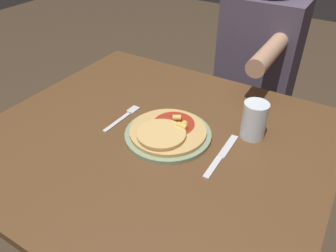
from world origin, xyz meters
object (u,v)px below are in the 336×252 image
Objects in this scene: plate at (168,134)px; person_diner at (257,64)px; fork at (124,117)px; drinking_glass at (254,120)px; dining_table at (154,161)px; knife at (221,156)px; pizza at (167,131)px.

person_diner reaches higher than plate.
fork is (-0.19, 0.01, -0.00)m from plate.
person_diner is at bearing 106.69° from drinking_glass.
plate is 0.23× the size of person_diner.
knife is at bearing 5.69° from dining_table.
dining_table is at bearing -151.41° from pizza.
plate is 0.27m from drinking_glass.
person_diner is (0.24, 0.71, -0.02)m from fork.
plate reaches higher than knife.
dining_table is 4.40× the size of pizza.
fork is 0.37m from knife.
fork is at bearing 177.30° from knife.
fork is 1.45× the size of drinking_glass.
dining_table is at bearing -15.04° from fork.
fork is (-0.19, 0.02, -0.02)m from pizza.
drinking_glass is at bearing 33.11° from pizza.
pizza reaches higher than knife.
pizza is 0.20× the size of person_diner.
plate reaches higher than dining_table.
drinking_glass is at bearing 17.32° from fork.
plate is 0.72m from person_diner.
plate is (0.04, 0.03, 0.11)m from dining_table.
person_diner is at bearing 85.62° from plate.
person_diner is (0.05, 0.72, -0.05)m from pizza.
pizza is 2.02× the size of drinking_glass.
pizza is at bearing -179.60° from knife.
drinking_glass is at bearing -73.31° from person_diner.
fork reaches higher than dining_table.
plate is at bearing 35.19° from dining_table.
pizza is 1.40× the size of fork.
knife is (0.37, -0.02, 0.00)m from fork.
knife is at bearing -79.70° from person_diner.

